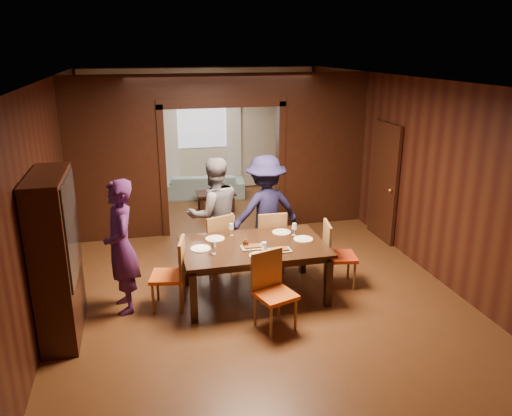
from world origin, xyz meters
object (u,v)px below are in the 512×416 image
object	(u,v)px
person_grey	(214,215)
chair_far_r	(269,239)
chair_near	(275,293)
person_purple	(121,247)
chair_left	(168,274)
hutch	(56,257)
coffee_table	(216,201)
person_navy	(265,211)
chair_far_l	(214,243)
sofa	(204,185)
chair_right	(340,254)
dining_table	(254,270)

from	to	relation	value
person_grey	chair_far_r	world-z (taller)	person_grey
chair_near	person_grey	bearing A→B (deg)	84.64
person_purple	chair_left	size ratio (longest dim) A/B	1.84
person_grey	hutch	xyz separation A→B (m)	(-2.09, -1.41, 0.11)
person_purple	coffee_table	xyz separation A→B (m)	(1.84, 3.86, -0.69)
coffee_table	chair_far_r	world-z (taller)	chair_far_r
person_navy	chair_left	bearing A→B (deg)	23.24
person_grey	chair_far_l	xyz separation A→B (m)	(-0.04, -0.15, -0.41)
person_navy	sofa	size ratio (longest dim) A/B	0.95
chair_right	hutch	bearing A→B (deg)	106.02
dining_table	coffee_table	xyz separation A→B (m)	(0.09, 3.88, -0.18)
chair_far_l	chair_near	distance (m)	1.83
chair_near	chair_far_l	bearing A→B (deg)	86.80
chair_right	person_purple	bearing A→B (deg)	99.68
person_purple	person_navy	world-z (taller)	person_purple
chair_right	chair_near	xyz separation A→B (m)	(-1.23, -0.91, 0.00)
person_grey	dining_table	size ratio (longest dim) A/B	0.91
chair_near	chair_right	bearing A→B (deg)	18.32
coffee_table	chair_near	distance (m)	4.79
person_grey	chair_near	world-z (taller)	person_grey
person_navy	hutch	world-z (taller)	hutch
chair_right	hutch	xyz separation A→B (m)	(-3.76, -0.40, 0.52)
person_purple	coffee_table	world-z (taller)	person_purple
chair_right	chair_left	bearing A→B (deg)	101.68
dining_table	chair_far_r	distance (m)	0.93
sofa	chair_near	distance (m)	5.87
person_navy	chair_far_l	size ratio (longest dim) A/B	1.83
person_purple	chair_far_l	size ratio (longest dim) A/B	1.84
sofa	chair_left	world-z (taller)	chair_left
chair_near	coffee_table	bearing A→B (deg)	71.43
coffee_table	hutch	xyz separation A→B (m)	(-2.56, -4.27, 0.80)
chair_left	chair_far_l	distance (m)	1.21
person_navy	hutch	size ratio (longest dim) A/B	0.89
coffee_table	hutch	size ratio (longest dim) A/B	0.40
chair_far_r	hutch	xyz separation A→B (m)	(-2.91, -1.21, 0.52)
person_navy	sofa	distance (m)	4.02
chair_left	chair_far_r	distance (m)	1.85
dining_table	coffee_table	distance (m)	3.88
person_purple	sofa	size ratio (longest dim) A/B	0.95
coffee_table	chair_far_r	bearing A→B (deg)	-83.45
coffee_table	chair_far_l	world-z (taller)	chair_far_l
chair_right	chair_far_r	world-z (taller)	same
person_grey	chair_near	xyz separation A→B (m)	(0.44, -1.92, -0.41)
person_purple	chair_right	size ratio (longest dim) A/B	1.84
dining_table	chair_far_l	bearing A→B (deg)	115.52
chair_right	chair_near	distance (m)	1.53
chair_right	sofa	bearing A→B (deg)	24.79
person_grey	dining_table	distance (m)	1.20
person_grey	chair_far_r	bearing A→B (deg)	155.93
coffee_table	chair_far_l	distance (m)	3.07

